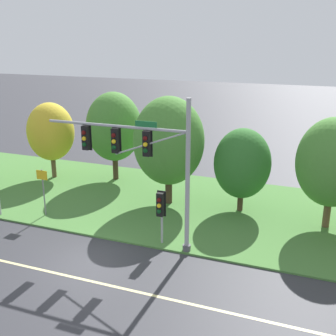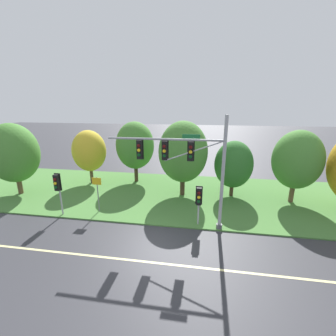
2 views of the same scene
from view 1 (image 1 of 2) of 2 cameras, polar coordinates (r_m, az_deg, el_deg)
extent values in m
plane|color=#333338|center=(20.71, -11.16, -12.58)|extent=(160.00, 160.00, 0.00)
cube|color=beige|center=(19.85, -13.03, -14.13)|extent=(36.00, 0.16, 0.01)
cube|color=#477A38|center=(27.26, -2.03, -4.49)|extent=(48.00, 11.50, 0.10)
cylinder|color=#9EA0A5|center=(19.73, 2.67, -1.43)|extent=(0.22, 0.22, 7.54)
cylinder|color=#4C4C51|center=(21.19, 2.53, -10.72)|extent=(0.40, 0.40, 0.30)
cylinder|color=#9EA0A5|center=(20.57, -7.21, 5.67)|extent=(7.47, 0.14, 0.14)
cylinder|color=#9EA0A5|center=(19.93, -2.37, 3.35)|extent=(3.76, 0.08, 1.47)
cube|color=black|center=(20.02, -2.90, 3.31)|extent=(0.34, 0.28, 1.22)
cube|color=black|center=(20.16, -2.72, 3.42)|extent=(0.46, 0.04, 1.34)
sphere|color=#4C0C0C|center=(19.79, -3.12, 4.03)|extent=(0.22, 0.22, 0.22)
sphere|color=yellow|center=(19.86, -3.11, 3.19)|extent=(0.22, 0.22, 0.22)
sphere|color=#0C4219|center=(19.94, -3.09, 2.36)|extent=(0.22, 0.22, 0.22)
cube|color=black|center=(20.73, -7.13, 3.70)|extent=(0.34, 0.28, 1.22)
cube|color=black|center=(20.87, -6.93, 3.80)|extent=(0.46, 0.04, 1.34)
sphere|color=#4C0C0C|center=(20.51, -7.40, 4.40)|extent=(0.22, 0.22, 0.22)
sphere|color=yellow|center=(20.58, -7.37, 3.58)|extent=(0.22, 0.22, 0.22)
sphere|color=#0C4219|center=(20.65, -7.33, 2.78)|extent=(0.22, 0.22, 0.22)
cube|color=black|center=(21.55, -11.07, 4.04)|extent=(0.34, 0.28, 1.22)
cube|color=black|center=(21.68, -10.85, 4.13)|extent=(0.46, 0.04, 1.34)
sphere|color=#4C0C0C|center=(21.33, -11.37, 4.71)|extent=(0.22, 0.22, 0.22)
sphere|color=yellow|center=(21.40, -11.32, 3.93)|extent=(0.22, 0.22, 0.22)
sphere|color=#0C4219|center=(21.47, -11.27, 3.15)|extent=(0.22, 0.22, 0.22)
cube|color=#196B33|center=(19.76, -3.00, 5.95)|extent=(1.10, 0.04, 0.28)
cylinder|color=#9EA0A5|center=(21.37, -0.83, -6.78)|extent=(0.12, 0.12, 2.75)
cube|color=black|center=(20.87, -1.04, -4.96)|extent=(0.34, 0.28, 1.22)
cube|color=black|center=(21.01, -0.88, -4.80)|extent=(0.46, 0.04, 1.34)
sphere|color=#4C0C0C|center=(20.60, -1.24, -4.36)|extent=(0.22, 0.22, 0.22)
sphere|color=yellow|center=(20.72, -1.23, -5.13)|extent=(0.22, 0.22, 0.22)
sphere|color=#0C4219|center=(20.84, -1.22, -5.90)|extent=(0.22, 0.22, 0.22)
cylinder|color=slate|center=(25.63, -16.47, -3.20)|extent=(0.08, 0.08, 2.82)
cube|color=gold|center=(25.26, -16.73, -0.92)|extent=(0.72, 0.03, 0.55)
cylinder|color=brown|center=(32.42, -15.29, 0.97)|extent=(0.34, 0.34, 2.53)
ellipsoid|color=gold|center=(31.88, -15.60, 4.77)|extent=(3.40, 3.40, 4.24)
cylinder|color=#423021|center=(31.02, -7.16, 1.03)|extent=(0.40, 0.40, 2.85)
ellipsoid|color=#478433|center=(30.40, -7.34, 5.57)|extent=(3.96, 3.96, 4.95)
cylinder|color=#423021|center=(26.38, 0.10, -1.83)|extent=(0.44, 0.44, 2.84)
ellipsoid|color=#478433|center=(25.63, 0.10, 3.69)|extent=(4.36, 4.36, 5.45)
cylinder|color=#423021|center=(25.77, 9.80, -3.52)|extent=(0.34, 0.34, 2.04)
ellipsoid|color=#2D6B28|center=(25.15, 10.03, 0.62)|extent=(3.36, 3.36, 4.20)
cylinder|color=brown|center=(24.76, 20.85, -4.60)|extent=(0.39, 0.39, 2.66)
ellipsoid|color=#478433|center=(24.00, 21.46, 0.72)|extent=(3.89, 3.89, 4.86)
camera|label=2|loc=(8.31, -39.40, -0.52)|focal=24.00mm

